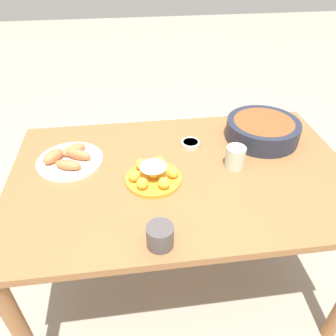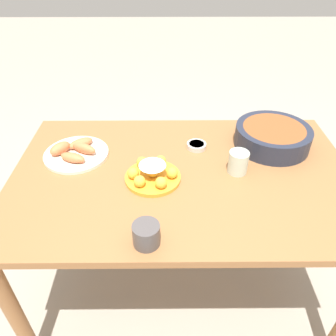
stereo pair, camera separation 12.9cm
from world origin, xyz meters
TOP-DOWN VIEW (x-y plane):
  - ground_plane at (0.00, 0.00)m, footprint 12.00×12.00m
  - dining_table at (0.00, 0.00)m, footprint 1.39×0.87m
  - cake_plate at (-0.12, -0.04)m, footprint 0.22×0.22m
  - serving_bowl at (0.41, 0.20)m, footprint 0.33×0.33m
  - sauce_bowl at (0.07, 0.18)m, footprint 0.09×0.09m
  - seafood_platter at (-0.46, 0.13)m, footprint 0.28×0.28m
  - cup_near at (-0.13, -0.36)m, footprint 0.09×0.09m
  - cup_far at (0.22, 0.01)m, footprint 0.08×0.08m

SIDE VIEW (x-z plane):
  - ground_plane at x=0.00m, z-range 0.00..0.00m
  - dining_table at x=0.00m, z-range 0.27..1.01m
  - sauce_bowl at x=0.07m, z-range 0.74..0.76m
  - seafood_platter at x=-0.46m, z-range 0.73..0.79m
  - cake_plate at x=-0.12m, z-range 0.73..0.80m
  - cup_near at x=-0.13m, z-range 0.74..0.81m
  - cup_far at x=0.22m, z-range 0.74..0.83m
  - serving_bowl at x=0.41m, z-range 0.74..0.83m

